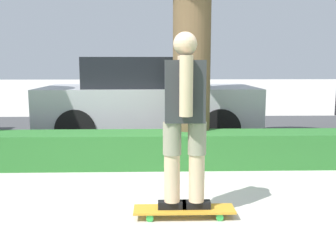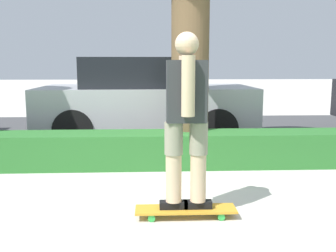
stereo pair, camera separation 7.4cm
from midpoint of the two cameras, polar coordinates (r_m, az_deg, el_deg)
name	(u,v)px [view 2 (the right image)]	position (r m, az deg, el deg)	size (l,w,h in m)	color
ground_plane	(162,208)	(3.97, -1.36, -11.79)	(60.00, 60.00, 0.00)	beige
street_asphalt	(156,133)	(8.03, -2.06, -0.98)	(18.70, 5.00, 0.01)	#474749
hedge_row	(159,149)	(5.44, -1.76, -3.41)	(18.70, 0.60, 0.47)	#2D702D
skateboard	(186,210)	(3.73, 2.00, -12.06)	(0.93, 0.24, 0.09)	gold
skater_person	(186,117)	(3.51, 2.07, 1.26)	(0.49, 0.41, 1.60)	black
parked_car_middle	(145,97)	(7.30, -3.68, 4.22)	(3.87, 1.90, 1.51)	#B7B7BC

